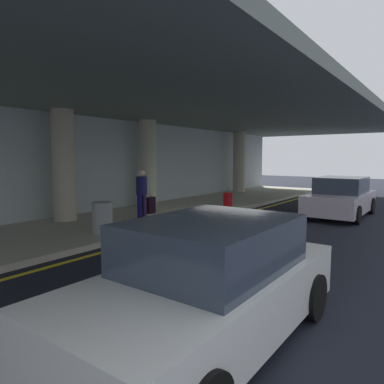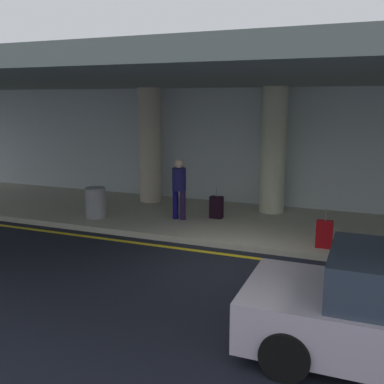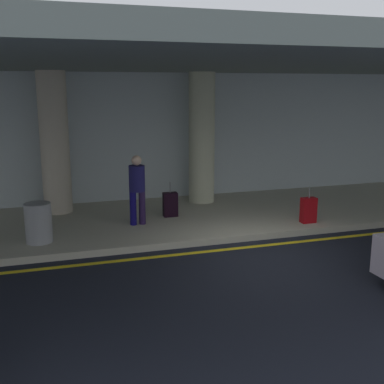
{
  "view_description": "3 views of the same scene",
  "coord_description": "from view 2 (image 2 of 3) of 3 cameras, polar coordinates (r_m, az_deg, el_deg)",
  "views": [
    {
      "loc": [
        -10.73,
        -5.84,
        2.25
      ],
      "look_at": [
        -1.12,
        1.24,
        1.05
      ],
      "focal_mm": 32.41,
      "sensor_mm": 36.0,
      "label": 1
    },
    {
      "loc": [
        2.58,
        -8.55,
        3.4
      ],
      "look_at": [
        -1.48,
        1.69,
        1.15
      ],
      "focal_mm": 41.88,
      "sensor_mm": 36.0,
      "label": 2
    },
    {
      "loc": [
        -4.25,
        -8.37,
        3.4
      ],
      "look_at": [
        -0.81,
        2.69,
        0.83
      ],
      "focal_mm": 44.57,
      "sensor_mm": 36.0,
      "label": 3
    }
  ],
  "objects": [
    {
      "name": "support_column_left_mid",
      "position": [
        13.27,
        10.31,
        5.22
      ],
      "size": [
        0.73,
        0.73,
        3.65
      ],
      "primitive_type": "cylinder",
      "color": "#B3B496",
      "rests_on": "sidewalk"
    },
    {
      "name": "support_column_far_left",
      "position": [
        14.58,
        -5.35,
        5.91
      ],
      "size": [
        0.73,
        0.73,
        3.65
      ],
      "primitive_type": "cylinder",
      "color": "#B2A792",
      "rests_on": "sidewalk"
    },
    {
      "name": "suitcase_upright_secondary",
      "position": [
        10.51,
        16.5,
        -5.16
      ],
      "size": [
        0.36,
        0.22,
        0.9
      ],
      "rotation": [
        0.0,
        0.0,
        -0.36
      ],
      "color": "#990A10",
      "rests_on": "sidewalk"
    },
    {
      "name": "trash_bin_steel",
      "position": [
        12.92,
        -12.16,
        -1.33
      ],
      "size": [
        0.56,
        0.56,
        0.85
      ],
      "primitive_type": "cylinder",
      "color": "gray",
      "rests_on": "sidewalk"
    },
    {
      "name": "lane_stripe_yellow",
      "position": [
        10.13,
        5.64,
        -8.08
      ],
      "size": [
        26.0,
        0.14,
        0.01
      ],
      "primitive_type": "cube",
      "color": "yellow",
      "rests_on": "ground"
    },
    {
      "name": "terminal_back_wall",
      "position": [
        14.22,
        11.08,
        5.3
      ],
      "size": [
        26.0,
        0.3,
        3.8
      ],
      "primitive_type": "cube",
      "color": "#AAB6B8",
      "rests_on": "ground"
    },
    {
      "name": "ceiling_overhang",
      "position": [
        11.46,
        8.84,
        14.19
      ],
      "size": [
        28.0,
        13.2,
        0.3
      ],
      "primitive_type": "cube",
      "color": "slate",
      "rests_on": "support_column_far_left"
    },
    {
      "name": "suitcase_upright_primary",
      "position": [
        12.58,
        3.13,
        -1.95
      ],
      "size": [
        0.36,
        0.22,
        0.9
      ],
      "rotation": [
        0.0,
        0.0,
        0.37
      ],
      "color": "black",
      "rests_on": "sidewalk"
    },
    {
      "name": "traveler_with_luggage",
      "position": [
        12.33,
        -1.67,
        0.88
      ],
      "size": [
        0.38,
        0.38,
        1.68
      ],
      "rotation": [
        0.0,
        0.0,
        5.9
      ],
      "color": "#0D0A50",
      "rests_on": "sidewalk"
    },
    {
      "name": "sidewalk",
      "position": [
        12.39,
        8.81,
        -4.14
      ],
      "size": [
        26.0,
        4.2,
        0.15
      ],
      "primitive_type": "cube",
      "color": "#B2AE99",
      "rests_on": "ground"
    },
    {
      "name": "ground_plane",
      "position": [
        9.56,
        4.56,
        -9.31
      ],
      "size": [
        60.0,
        60.0,
        0.0
      ],
      "primitive_type": "plane",
      "color": "black"
    }
  ]
}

